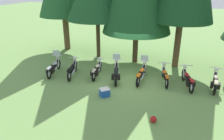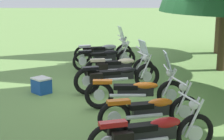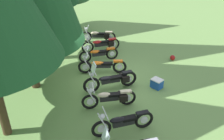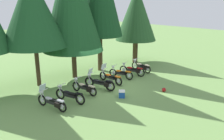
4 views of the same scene
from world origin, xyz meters
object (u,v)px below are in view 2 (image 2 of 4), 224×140
Objects in this scene: motorcycle_4 at (137,91)px; picnic_cooler at (41,85)px; motorcycle_0 at (103,51)px; motorcycle_5 at (151,110)px; motorcycle_2 at (118,67)px; motorcycle_3 at (117,75)px; motorcycle_1 at (105,57)px; motorcycle_6 at (151,134)px.

picnic_cooler is (-1.31, -2.44, -0.23)m from motorcycle_4.
motorcycle_0 is 1.05× the size of motorcycle_5.
motorcycle_3 is at bearing -101.48° from motorcycle_2.
motorcycle_4 is at bearing -93.66° from motorcycle_0.
motorcycle_1 is 3.22m from picnic_cooler.
motorcycle_2 is at bearing -90.29° from motorcycle_1.
motorcycle_6 is at bearing -94.34° from motorcycle_2.
motorcycle_1 is 1.48m from motorcycle_2.
motorcycle_1 is 0.92× the size of motorcycle_4.
motorcycle_1 reaches higher than motorcycle_5.
motorcycle_3 is at bearing 92.15° from picnic_cooler.
motorcycle_3 is (2.68, 0.35, 0.03)m from motorcycle_1.
picnic_cooler is (0.08, -2.00, -0.25)m from motorcycle_3.
motorcycle_4 is 1.13× the size of motorcycle_5.
motorcycle_1 is 3.56× the size of picnic_cooler.
picnic_cooler is at bearing 106.44° from motorcycle_6.
motorcycle_6 reaches higher than motorcycle_1.
motorcycle_3 reaches higher than motorcycle_0.
motorcycle_5 reaches higher than picnic_cooler.
motorcycle_3 reaches higher than motorcycle_4.
motorcycle_0 is at bearing 84.86° from motorcycle_5.
motorcycle_0 is 3.94m from motorcycle_3.
motorcycle_4 reaches higher than motorcycle_0.
motorcycle_5 is 1.23m from motorcycle_6.
motorcycle_5 is 3.44× the size of picnic_cooler.
motorcycle_6 is (2.53, 0.05, 0.00)m from motorcycle_4.
motorcycle_3 is 3.88× the size of picnic_cooler.
motorcycle_6 is at bearing -96.39° from motorcycle_0.
motorcycle_6 reaches higher than motorcycle_2.
motorcycle_4 is at bearing -89.56° from motorcycle_3.
motorcycle_2 is at bearing 83.80° from motorcycle_5.
motorcycle_3 is 2.77m from motorcycle_5.
motorcycle_2 is 3.53× the size of picnic_cooler.
motorcycle_5 is at bearing -93.92° from motorcycle_3.
motorcycle_3 is 1.08× the size of motorcycle_6.
motorcycle_0 is at bearing 158.87° from picnic_cooler.
motorcycle_0 reaches higher than motorcycle_1.
motorcycle_5 is at bearing -95.74° from motorcycle_1.
motorcycle_0 is at bearing 80.43° from motorcycle_6.
motorcycle_3 is 1.00× the size of motorcycle_4.
motorcycle_5 is 0.96× the size of motorcycle_6.
motorcycle_5 is (5.38, 0.98, -0.01)m from motorcycle_1.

